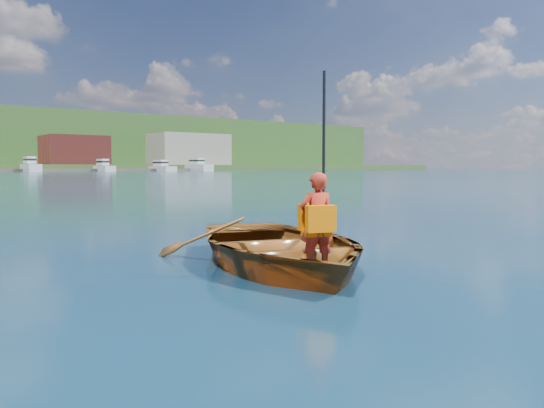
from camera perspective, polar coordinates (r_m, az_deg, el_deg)
The scene contains 3 objects.
ground at distance 7.17m, azimuth -4.21°, elevation -6.24°, with size 600.00×600.00×0.00m.
rowboat at distance 6.83m, azimuth 0.64°, elevation -4.57°, with size 3.86×4.58×0.81m.
child_paddler at distance 6.00m, azimuth 4.84°, elevation -1.77°, with size 0.47×0.42×2.27m.
Camera 1 is at (-3.75, -5.98, 1.27)m, focal length 35.00 mm.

